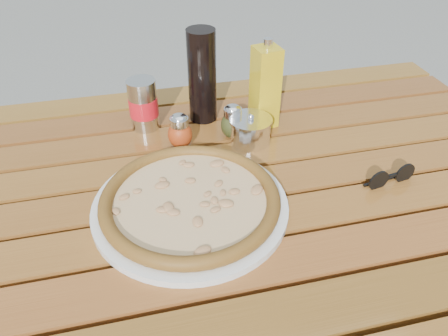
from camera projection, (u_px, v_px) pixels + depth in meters
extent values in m
cube|color=#341A0B|center=(377.00, 178.00, 1.53)|extent=(0.06, 0.06, 0.70)
cube|color=#391C0D|center=(226.00, 205.00, 0.89)|extent=(1.36, 0.86, 0.04)
cube|color=#4F2D0D|center=(276.00, 323.00, 0.64)|extent=(1.40, 0.09, 0.03)
cube|color=#5D2D10|center=(256.00, 270.00, 0.71)|extent=(1.40, 0.09, 0.03)
cube|color=#5B3010|center=(240.00, 227.00, 0.79)|extent=(1.40, 0.09, 0.03)
cube|color=#572E0F|center=(226.00, 192.00, 0.87)|extent=(1.40, 0.09, 0.03)
cube|color=#59300F|center=(215.00, 163.00, 0.95)|extent=(1.40, 0.09, 0.03)
cube|color=#532B0E|center=(206.00, 138.00, 1.03)|extent=(1.40, 0.09, 0.03)
cube|color=#4F270E|center=(198.00, 117.00, 1.11)|extent=(1.40, 0.09, 0.03)
cube|color=#56330F|center=(191.00, 98.00, 1.19)|extent=(1.40, 0.09, 0.03)
cylinder|color=silver|center=(190.00, 206.00, 0.80)|extent=(0.46, 0.46, 0.01)
cylinder|color=beige|center=(190.00, 201.00, 0.80)|extent=(0.40, 0.40, 0.01)
torus|color=black|center=(190.00, 199.00, 0.79)|extent=(0.42, 0.42, 0.03)
ellipsoid|color=#AF3C14|center=(180.00, 135.00, 0.96)|extent=(0.07, 0.07, 0.06)
cylinder|color=silver|center=(179.00, 122.00, 0.94)|extent=(0.05, 0.05, 0.02)
ellipsoid|color=silver|center=(179.00, 118.00, 0.93)|extent=(0.05, 0.05, 0.02)
ellipsoid|color=#3A3F19|center=(233.00, 125.00, 0.99)|extent=(0.06, 0.06, 0.06)
cylinder|color=white|center=(233.00, 112.00, 0.97)|extent=(0.04, 0.04, 0.02)
ellipsoid|color=silver|center=(233.00, 109.00, 0.96)|extent=(0.04, 0.04, 0.02)
cylinder|color=black|center=(202.00, 76.00, 1.01)|extent=(0.07, 0.07, 0.22)
cylinder|color=silver|center=(143.00, 104.00, 1.00)|extent=(0.08, 0.08, 0.12)
cylinder|color=red|center=(144.00, 106.00, 1.01)|extent=(0.08, 0.08, 0.04)
cube|color=gold|center=(265.00, 88.00, 0.99)|extent=(0.06, 0.06, 0.19)
cylinder|color=white|center=(268.00, 43.00, 0.93)|extent=(0.02, 0.02, 0.02)
cylinder|color=white|center=(250.00, 131.00, 0.97)|extent=(0.10, 0.10, 0.05)
cylinder|color=silver|center=(251.00, 120.00, 0.96)|extent=(0.10, 0.10, 0.01)
sphere|color=silver|center=(251.00, 117.00, 0.95)|extent=(0.01, 0.01, 0.01)
cylinder|color=black|center=(379.00, 181.00, 0.85)|extent=(0.04, 0.01, 0.04)
cylinder|color=black|center=(405.00, 173.00, 0.87)|extent=(0.04, 0.01, 0.04)
cube|color=black|center=(392.00, 175.00, 0.85)|extent=(0.02, 0.01, 0.00)
cube|color=black|center=(382.00, 180.00, 0.87)|extent=(0.09, 0.02, 0.00)
cube|color=black|center=(389.00, 176.00, 0.88)|extent=(0.09, 0.02, 0.00)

